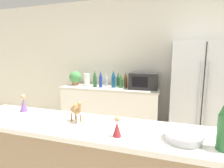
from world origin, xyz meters
TOP-DOWN VIEW (x-y plane):
  - wall_back at (0.00, 2.73)m, footprint 8.00×0.06m
  - back_counter at (-0.50, 2.40)m, footprint 1.80×0.63m
  - refrigerator at (0.99, 2.34)m, footprint 0.86×0.72m
  - potted_plant at (-1.24, 2.41)m, footprint 0.24×0.24m
  - paper_towel_roll at (-1.00, 2.43)m, footprint 0.11×0.11m
  - microwave at (0.11, 2.42)m, footprint 0.48×0.37m
  - back_bottle_0 at (-0.22, 2.46)m, footprint 0.06×0.06m
  - back_bottle_1 at (-0.78, 2.33)m, footprint 0.07×0.07m
  - back_bottle_2 at (-0.37, 2.50)m, footprint 0.08×0.08m
  - back_bottle_3 at (-0.29, 2.39)m, footprint 0.08×0.08m
  - back_bottle_4 at (-0.60, 2.45)m, footprint 0.06×0.06m
  - back_bottle_5 at (-0.43, 2.38)m, footprint 0.08×0.08m
  - back_bottle_6 at (-0.66, 2.32)m, footprint 0.06×0.06m
  - fruit_bowl at (0.60, 0.38)m, footprint 0.23×0.23m
  - camel_figurine at (-0.13, 0.45)m, footprint 0.13×0.11m
  - wise_man_figurine_blue at (-0.70, 0.54)m, footprint 0.07×0.07m
  - wise_man_figurine_crimson at (0.22, 0.31)m, footprint 0.05×0.05m

SIDE VIEW (x-z plane):
  - back_counter at x=-0.50m, z-range 0.00..0.89m
  - refrigerator at x=0.99m, z-range 0.00..1.68m
  - fruit_bowl at x=0.60m, z-range 0.97..1.03m
  - back_bottle_3 at x=-0.29m, z-range 0.88..1.13m
  - back_bottle_4 at x=-0.60m, z-range 0.88..1.13m
  - paper_towel_roll at x=-1.00m, z-range 0.89..1.13m
  - back_bottle_2 at x=-0.37m, z-range 0.88..1.16m
  - wise_man_figurine_crimson at x=0.22m, z-range 0.96..1.09m
  - back_bottle_0 at x=-0.22m, z-range 0.88..1.17m
  - microwave at x=0.11m, z-range 0.89..1.17m
  - wise_man_figurine_blue at x=-0.70m, z-range 0.96..1.11m
  - back_bottle_6 at x=-0.66m, z-range 0.88..1.19m
  - potted_plant at x=-1.24m, z-range 0.90..1.18m
  - back_bottle_1 at x=-0.78m, z-range 0.88..1.20m
  - back_bottle_5 at x=-0.43m, z-range 0.88..1.20m
  - camel_figurine at x=-0.13m, z-range 0.98..1.15m
  - wall_back at x=0.00m, z-range 0.00..2.55m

